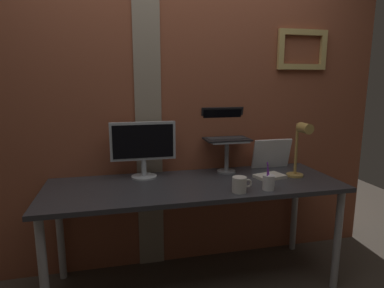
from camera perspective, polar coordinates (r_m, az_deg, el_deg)
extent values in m
plane|color=#4C4238|center=(2.48, -1.10, -23.73)|extent=(6.00, 6.00, 0.00)
cube|color=brown|center=(2.46, -3.29, 7.14)|extent=(3.30, 0.12, 2.50)
cube|color=gray|center=(2.37, -7.75, 6.92)|extent=(0.19, 0.01, 2.50)
cube|color=tan|center=(2.77, 19.04, 18.12)|extent=(0.41, 0.03, 0.04)
cube|color=tan|center=(2.74, 18.70, 12.75)|extent=(0.41, 0.03, 0.04)
cube|color=tan|center=(2.66, 15.39, 15.81)|extent=(0.04, 0.03, 0.22)
cube|color=tan|center=(2.85, 22.10, 15.06)|extent=(0.04, 0.03, 0.22)
cube|color=#333338|center=(2.20, 0.60, -7.29)|extent=(1.97, 0.67, 0.03)
cylinder|color=#B2B2B7|center=(2.09, -24.65, -20.50)|extent=(0.05, 0.05, 0.71)
cylinder|color=#B2B2B7|center=(2.49, 24.23, -15.17)|extent=(0.05, 0.05, 0.71)
cylinder|color=#B2B2B7|center=(2.57, -22.22, -14.22)|extent=(0.05, 0.05, 0.71)
cylinder|color=#B2B2B7|center=(2.90, 17.60, -10.93)|extent=(0.05, 0.05, 0.71)
cylinder|color=#ADB2B7|center=(2.34, -8.44, -5.69)|extent=(0.18, 0.18, 0.01)
cylinder|color=#ADB2B7|center=(2.33, -8.48, -4.15)|extent=(0.04, 0.04, 0.12)
cube|color=#ADB2B7|center=(2.28, -8.62, 0.54)|extent=(0.45, 0.04, 0.27)
cube|color=black|center=(2.26, -8.58, 0.45)|extent=(0.42, 0.00, 0.23)
cylinder|color=gray|center=(2.47, 6.06, -4.78)|extent=(0.14, 0.14, 0.01)
cylinder|color=gray|center=(2.44, 6.12, -2.12)|extent=(0.03, 0.03, 0.22)
cube|color=gray|center=(2.41, 6.17, 0.58)|extent=(0.28, 0.22, 0.01)
cube|color=black|center=(2.41, 6.18, 0.84)|extent=(0.33, 0.21, 0.01)
cube|color=#2D2D30|center=(2.43, 6.05, 1.08)|extent=(0.29, 0.12, 0.00)
cube|color=black|center=(2.52, 5.20, 4.00)|extent=(0.33, 0.07, 0.22)
cube|color=black|center=(2.52, 5.25, 3.94)|extent=(0.30, 0.06, 0.19)
cube|color=white|center=(2.61, 13.83, -1.66)|extent=(0.31, 0.07, 0.24)
cylinder|color=tan|center=(2.46, 17.63, -5.22)|extent=(0.12, 0.12, 0.02)
cylinder|color=tan|center=(2.42, 17.89, -0.87)|extent=(0.02, 0.02, 0.37)
cylinder|color=tan|center=(2.32, 19.26, 2.64)|extent=(0.07, 0.11, 0.07)
cylinder|color=white|center=(2.11, 13.34, -6.61)|extent=(0.08, 0.08, 0.10)
cylinder|color=purple|center=(2.10, 13.37, -5.32)|extent=(0.03, 0.02, 0.17)
cylinder|color=purple|center=(2.08, 13.11, -5.63)|extent=(0.01, 0.01, 0.16)
cylinder|color=silver|center=(2.03, 8.34, -7.09)|extent=(0.09, 0.09, 0.10)
torus|color=silver|center=(2.05, 9.82, -6.82)|extent=(0.05, 0.01, 0.05)
cube|color=silver|center=(2.37, 13.55, -5.56)|extent=(0.23, 0.19, 0.02)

